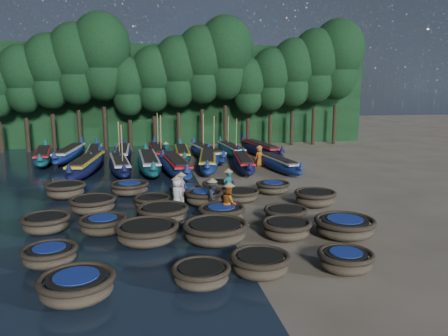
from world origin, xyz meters
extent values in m
plane|color=gray|center=(0.00, 0.00, 0.00)|extent=(120.00, 120.00, 0.00)
cube|color=black|center=(0.00, 23.50, 5.00)|extent=(40.00, 3.00, 10.00)
ellipsoid|color=brown|center=(-5.31, -10.30, 0.34)|extent=(2.64, 2.64, 0.68)
torus|color=#342A1E|center=(-5.31, -10.30, 0.66)|extent=(2.19, 2.19, 0.21)
cylinder|color=black|center=(-5.31, -10.30, 0.70)|extent=(1.66, 1.66, 0.06)
cylinder|color=navy|center=(-5.31, -10.30, 0.74)|extent=(1.28, 1.28, 0.04)
ellipsoid|color=brown|center=(-1.74, -10.05, 0.29)|extent=(2.20, 2.20, 0.59)
torus|color=#342A1E|center=(-1.74, -10.05, 0.57)|extent=(1.82, 1.82, 0.18)
cylinder|color=black|center=(-1.74, -10.05, 0.60)|extent=(1.37, 1.37, 0.05)
ellipsoid|color=brown|center=(0.19, -9.71, 0.34)|extent=(1.83, 1.83, 0.67)
torus|color=#342A1E|center=(0.19, -9.71, 0.65)|extent=(1.95, 1.95, 0.20)
cylinder|color=black|center=(0.19, -9.71, 0.69)|extent=(1.46, 1.46, 0.06)
ellipsoid|color=brown|center=(3.02, -9.88, 0.31)|extent=(2.23, 2.23, 0.62)
torus|color=#342A1E|center=(3.02, -9.88, 0.60)|extent=(1.84, 1.84, 0.19)
cylinder|color=black|center=(3.02, -9.88, 0.64)|extent=(1.39, 1.39, 0.06)
cylinder|color=navy|center=(3.02, -9.88, 0.67)|extent=(1.07, 1.07, 0.04)
ellipsoid|color=brown|center=(-6.55, -7.61, 0.30)|extent=(1.82, 1.82, 0.59)
torus|color=#342A1E|center=(-6.55, -7.61, 0.57)|extent=(1.87, 1.87, 0.18)
cylinder|color=black|center=(-6.55, -7.61, 0.61)|extent=(1.41, 1.41, 0.05)
cylinder|color=navy|center=(-6.55, -7.61, 0.65)|extent=(1.09, 1.09, 0.04)
ellipsoid|color=brown|center=(-3.30, -6.13, 0.36)|extent=(2.91, 2.91, 0.72)
torus|color=#342A1E|center=(-3.30, -6.13, 0.69)|extent=(2.45, 2.45, 0.22)
cylinder|color=black|center=(-3.30, -6.13, 0.74)|extent=(1.87, 1.87, 0.07)
ellipsoid|color=brown|center=(-0.72, -6.52, 0.38)|extent=(3.09, 3.09, 0.75)
torus|color=#342A1E|center=(-0.72, -6.52, 0.73)|extent=(2.54, 2.54, 0.23)
cylinder|color=black|center=(-0.72, -6.52, 0.78)|extent=(1.94, 1.94, 0.07)
ellipsoid|color=brown|center=(2.12, -6.58, 0.33)|extent=(2.11, 2.11, 0.67)
torus|color=#342A1E|center=(2.12, -6.58, 0.65)|extent=(1.99, 1.99, 0.20)
cylinder|color=black|center=(2.12, -6.58, 0.69)|extent=(1.50, 1.50, 0.06)
ellipsoid|color=brown|center=(4.45, -6.84, 0.36)|extent=(2.28, 2.28, 0.71)
torus|color=#342A1E|center=(4.45, -6.84, 0.69)|extent=(2.44, 2.44, 0.22)
cylinder|color=black|center=(4.45, -6.84, 0.73)|extent=(1.86, 1.86, 0.06)
cylinder|color=navy|center=(4.45, -6.84, 0.78)|extent=(1.43, 1.43, 0.04)
ellipsoid|color=brown|center=(-7.37, -4.06, 0.33)|extent=(2.09, 2.09, 0.67)
torus|color=#342A1E|center=(-7.37, -4.06, 0.65)|extent=(1.98, 1.98, 0.20)
cylinder|color=black|center=(-7.37, -4.06, 0.69)|extent=(1.49, 1.49, 0.06)
ellipsoid|color=brown|center=(-5.05, -4.62, 0.32)|extent=(2.07, 2.07, 0.63)
torus|color=#342A1E|center=(-5.05, -4.62, 0.62)|extent=(1.98, 1.98, 0.19)
cylinder|color=black|center=(-5.05, -4.62, 0.65)|extent=(1.50, 1.50, 0.06)
cylinder|color=navy|center=(-5.05, -4.62, 0.69)|extent=(1.15, 1.15, 0.04)
ellipsoid|color=brown|center=(-2.58, -3.66, 0.35)|extent=(2.52, 2.52, 0.70)
torus|color=#342A1E|center=(-2.58, -3.66, 0.68)|extent=(2.30, 2.30, 0.21)
cylinder|color=black|center=(-2.58, -3.66, 0.72)|extent=(1.75, 1.75, 0.06)
ellipsoid|color=brown|center=(-0.06, -4.21, 0.36)|extent=(2.35, 2.35, 0.71)
torus|color=#342A1E|center=(-0.06, -4.21, 0.69)|extent=(2.08, 2.08, 0.22)
cylinder|color=black|center=(-0.06, -4.21, 0.74)|extent=(1.56, 1.56, 0.06)
cylinder|color=navy|center=(-0.06, -4.21, 0.78)|extent=(1.20, 1.20, 0.04)
ellipsoid|color=brown|center=(2.74, -4.63, 0.31)|extent=(2.37, 2.37, 0.63)
torus|color=#342A1E|center=(2.74, -4.63, 0.61)|extent=(1.94, 1.94, 0.19)
cylinder|color=black|center=(2.74, -4.63, 0.65)|extent=(1.47, 1.47, 0.06)
ellipsoid|color=brown|center=(-5.78, -1.53, 0.35)|extent=(2.38, 2.38, 0.70)
torus|color=#342A1E|center=(-5.78, -1.53, 0.68)|extent=(2.20, 2.20, 0.21)
cylinder|color=black|center=(-5.78, -1.53, 0.72)|extent=(1.67, 1.67, 0.06)
ellipsoid|color=brown|center=(-2.99, -1.34, 0.30)|extent=(2.16, 2.16, 0.60)
torus|color=#342A1E|center=(-2.99, -1.34, 0.58)|extent=(1.78, 1.78, 0.18)
cylinder|color=black|center=(-2.99, -1.34, 0.62)|extent=(1.34, 1.34, 0.05)
ellipsoid|color=brown|center=(-0.40, -1.14, 0.35)|extent=(2.17, 2.17, 0.69)
torus|color=#342A1E|center=(-0.40, -1.14, 0.67)|extent=(1.94, 1.94, 0.21)
cylinder|color=black|center=(-0.40, -1.14, 0.71)|extent=(1.45, 1.45, 0.06)
cylinder|color=navy|center=(-0.40, -1.14, 0.75)|extent=(1.11, 1.11, 0.04)
ellipsoid|color=brown|center=(1.58, -0.72, 0.28)|extent=(2.05, 2.05, 0.57)
torus|color=#342A1E|center=(1.58, -0.72, 0.55)|extent=(1.94, 1.94, 0.17)
cylinder|color=black|center=(1.58, -0.72, 0.58)|extent=(1.49, 1.49, 0.05)
ellipsoid|color=brown|center=(5.04, -2.33, 0.36)|extent=(2.56, 2.56, 0.72)
torus|color=#342A1E|center=(5.04, -2.33, 0.70)|extent=(2.10, 2.10, 0.22)
cylinder|color=black|center=(5.04, -2.33, 0.75)|extent=(1.58, 1.58, 0.07)
ellipsoid|color=brown|center=(-7.51, 1.62, 0.38)|extent=(2.37, 2.37, 0.75)
torus|color=#342A1E|center=(-7.51, 1.62, 0.73)|extent=(2.14, 2.14, 0.23)
cylinder|color=black|center=(-7.51, 1.62, 0.78)|extent=(1.60, 1.60, 0.07)
ellipsoid|color=brown|center=(-4.14, 1.76, 0.32)|extent=(2.03, 2.03, 0.65)
torus|color=#342A1E|center=(-4.14, 1.76, 0.63)|extent=(2.12, 2.12, 0.20)
cylinder|color=black|center=(-4.14, 1.76, 0.67)|extent=(1.61, 1.61, 0.06)
cylinder|color=navy|center=(-4.14, 1.76, 0.71)|extent=(1.24, 1.24, 0.04)
ellipsoid|color=brown|center=(-1.14, 0.67, 0.28)|extent=(2.17, 2.17, 0.56)
torus|color=#342A1E|center=(-1.14, 0.67, 0.54)|extent=(1.79, 1.79, 0.17)
cylinder|color=black|center=(-1.14, 0.67, 0.58)|extent=(1.36, 1.36, 0.05)
cylinder|color=navy|center=(-1.14, 0.67, 0.61)|extent=(1.05, 1.05, 0.03)
ellipsoid|color=brown|center=(0.71, 1.04, 0.33)|extent=(1.75, 1.75, 0.65)
torus|color=#342A1E|center=(0.71, 1.04, 0.63)|extent=(1.83, 1.83, 0.20)
cylinder|color=black|center=(0.71, 1.04, 0.67)|extent=(1.37, 1.37, 0.06)
ellipsoid|color=brown|center=(3.75, 0.63, 0.30)|extent=(2.22, 2.22, 0.59)
torus|color=#342A1E|center=(3.75, 0.63, 0.57)|extent=(1.91, 1.91, 0.18)
cylinder|color=black|center=(3.75, 0.63, 0.61)|extent=(1.46, 1.46, 0.05)
cylinder|color=navy|center=(3.75, 0.63, 0.64)|extent=(1.12, 1.12, 0.04)
ellipsoid|color=#10123A|center=(-7.21, 8.48, 0.55)|extent=(2.59, 8.99, 1.11)
cone|color=#10123A|center=(-6.72, 12.78, 1.27)|extent=(0.49, 0.49, 0.66)
cone|color=#10123A|center=(-7.71, 4.19, 1.22)|extent=(0.49, 0.49, 0.55)
cube|color=gold|center=(-7.21, 8.48, 1.02)|extent=(1.94, 6.96, 0.13)
cube|color=black|center=(-7.21, 8.48, 1.11)|extent=(1.54, 6.04, 0.11)
ellipsoid|color=#10123A|center=(-5.00, 8.53, 0.49)|extent=(2.35, 8.03, 0.99)
cone|color=#10123A|center=(-5.45, 12.36, 1.14)|extent=(0.44, 0.44, 0.59)
cone|color=#10123A|center=(-4.54, 4.70, 1.09)|extent=(0.44, 0.44, 0.49)
cube|color=beige|center=(-5.00, 8.53, 0.91)|extent=(1.75, 6.22, 0.12)
cube|color=black|center=(-5.00, 8.53, 0.99)|extent=(1.40, 5.40, 0.10)
cylinder|color=#997F4C|center=(-5.04, 9.72, 2.08)|extent=(0.07, 0.24, 2.77)
cylinder|color=#997F4C|center=(-4.72, 7.07, 2.08)|extent=(0.07, 0.24, 2.77)
plane|color=red|center=(-4.58, 7.08, 3.29)|extent=(0.00, 0.35, 0.35)
ellipsoid|color=#105B5C|center=(-2.96, 8.62, 0.55)|extent=(1.97, 8.85, 1.10)
cone|color=#105B5C|center=(-3.16, 12.90, 1.26)|extent=(0.48, 0.48, 0.66)
cone|color=#105B5C|center=(-2.77, 4.34, 1.21)|extent=(0.48, 0.48, 0.55)
cube|color=beige|center=(-2.96, 8.62, 1.01)|extent=(1.46, 6.86, 0.13)
cube|color=black|center=(-2.96, 8.62, 1.10)|extent=(1.12, 5.96, 0.11)
ellipsoid|color=navy|center=(-1.25, 7.25, 0.56)|extent=(2.42, 9.06, 1.12)
cone|color=navy|center=(-1.65, 11.59, 1.29)|extent=(0.49, 0.49, 0.67)
cone|color=navy|center=(-0.85, 2.91, 1.23)|extent=(0.49, 0.49, 0.56)
cube|color=#B0151F|center=(-1.25, 7.25, 1.03)|extent=(1.81, 7.01, 0.13)
cube|color=black|center=(-1.25, 7.25, 1.12)|extent=(1.42, 6.10, 0.11)
ellipsoid|color=navy|center=(1.25, 8.57, 0.52)|extent=(2.83, 8.53, 1.05)
cone|color=navy|center=(1.90, 12.61, 1.21)|extent=(0.46, 0.46, 0.63)
cone|color=navy|center=(0.60, 4.53, 1.15)|extent=(0.46, 0.46, 0.52)
cube|color=gold|center=(1.25, 8.57, 0.97)|extent=(2.12, 6.60, 0.13)
cube|color=black|center=(1.25, 8.57, 1.05)|extent=(1.71, 5.72, 0.10)
ellipsoid|color=#10123A|center=(3.72, 7.81, 0.48)|extent=(2.29, 7.81, 0.96)
cone|color=#10123A|center=(4.16, 11.54, 1.11)|extent=(0.42, 0.42, 0.58)
cone|color=#10123A|center=(3.27, 4.09, 1.06)|extent=(0.42, 0.42, 0.48)
cube|color=#B0151F|center=(3.72, 7.81, 0.89)|extent=(1.71, 6.04, 0.12)
cube|color=black|center=(3.72, 7.81, 0.96)|extent=(1.37, 5.25, 0.10)
ellipsoid|color=navy|center=(6.11, 7.19, 0.46)|extent=(2.12, 7.54, 0.93)
cone|color=navy|center=(5.72, 10.80, 1.07)|extent=(0.41, 0.41, 0.56)
cone|color=navy|center=(6.49, 3.59, 1.02)|extent=(0.41, 0.41, 0.46)
cube|color=beige|center=(6.11, 7.19, 0.86)|extent=(1.58, 5.84, 0.11)
cube|color=black|center=(6.11, 7.19, 0.93)|extent=(1.26, 5.07, 0.09)
ellipsoid|color=#105B5C|center=(-11.07, 13.47, 0.51)|extent=(2.69, 8.33, 1.02)
cone|color=#105B5C|center=(-11.67, 17.42, 1.18)|extent=(0.45, 0.45, 0.61)
cone|color=#105B5C|center=(-10.47, 9.52, 1.13)|extent=(0.45, 0.45, 0.51)
cube|color=#B0151F|center=(-11.07, 13.47, 0.94)|extent=(2.02, 6.44, 0.12)
cube|color=black|center=(-11.07, 13.47, 1.02)|extent=(1.62, 5.59, 0.10)
ellipsoid|color=navy|center=(-9.21, 14.24, 0.52)|extent=(2.35, 8.50, 1.05)
cone|color=navy|center=(-8.79, 18.31, 1.21)|extent=(0.46, 0.46, 0.63)
cone|color=navy|center=(-9.62, 10.17, 1.15)|extent=(0.46, 0.46, 0.52)
cube|color=beige|center=(-9.21, 14.24, 0.96)|extent=(1.75, 6.58, 0.13)
cube|color=black|center=(-9.21, 14.24, 1.05)|extent=(1.39, 5.72, 0.10)
ellipsoid|color=navy|center=(-7.24, 13.84, 0.51)|extent=(1.84, 8.14, 1.01)
cone|color=navy|center=(-7.43, 17.77, 1.16)|extent=(0.44, 0.44, 0.61)
cone|color=navy|center=(-7.05, 9.90, 1.11)|extent=(0.44, 0.44, 0.51)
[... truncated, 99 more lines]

